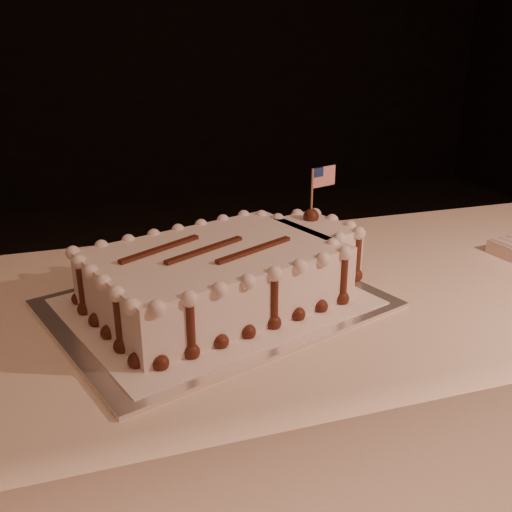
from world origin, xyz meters
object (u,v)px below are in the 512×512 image
object	(u,v)px
sheet_cake	(229,272)
side_plate	(323,233)
banquet_table	(258,449)
cake_board	(216,304)

from	to	relation	value
sheet_cake	side_plate	size ratio (longest dim) A/B	3.45
banquet_table	sheet_cake	xyz separation A→B (m)	(-0.06, -0.00, 0.44)
banquet_table	cake_board	distance (m)	0.39
banquet_table	sheet_cake	world-z (taller)	sheet_cake
cake_board	side_plate	xyz separation A→B (m)	(0.36, 0.31, 0.00)
cake_board	sheet_cake	distance (m)	0.07
sheet_cake	side_plate	world-z (taller)	sheet_cake
banquet_table	side_plate	world-z (taller)	side_plate
banquet_table	cake_board	bearing A→B (deg)	-172.33
cake_board	sheet_cake	size ratio (longest dim) A/B	1.01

